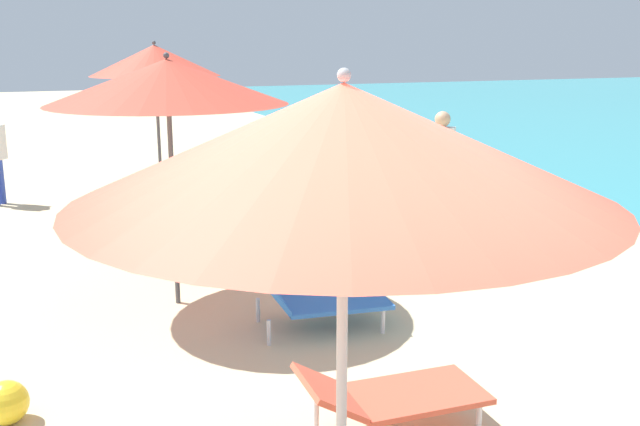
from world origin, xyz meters
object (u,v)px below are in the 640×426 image
(lounger_nearest_shoreside, at_px, (391,395))
(lounger_second_shoreside, at_px, (246,241))
(beach_ball, at_px, (6,403))
(lounger_farthest_inland, at_px, (235,204))
(lounger_farthest_shoreside, at_px, (207,178))
(umbrella_second, at_px, (167,82))
(lounger_second_inland, at_px, (316,297))
(umbrella_farthest, at_px, (155,61))
(umbrella_nearest, at_px, (343,144))
(person_walking_mid, at_px, (441,157))

(lounger_nearest_shoreside, xyz_separation_m, lounger_second_shoreside, (0.19, 4.19, -0.03))
(lounger_second_shoreside, distance_m, beach_ball, 4.01)
(lounger_nearest_shoreside, height_order, lounger_farthest_inland, lounger_farthest_inland)
(lounger_farthest_inland, height_order, beach_ball, lounger_farthest_inland)
(lounger_farthest_shoreside, height_order, beach_ball, lounger_farthest_shoreside)
(lounger_second_shoreside, relative_size, lounger_farthest_inland, 1.03)
(lounger_farthest_shoreside, relative_size, lounger_farthest_inland, 1.15)
(umbrella_second, bearing_deg, lounger_second_inland, -46.92)
(lounger_nearest_shoreside, relative_size, umbrella_farthest, 0.49)
(lounger_farthest_shoreside, bearing_deg, lounger_second_inland, -104.32)
(umbrella_second, distance_m, lounger_second_inland, 2.52)
(umbrella_nearest, xyz_separation_m, person_walking_mid, (4.24, 6.09, -1.20))
(lounger_nearest_shoreside, relative_size, umbrella_second, 0.51)
(lounger_nearest_shoreside, bearing_deg, person_walking_mid, 58.21)
(lounger_farthest_inland, height_order, person_walking_mid, person_walking_mid)
(lounger_second_inland, bearing_deg, umbrella_second, 140.44)
(lounger_second_inland, relative_size, person_walking_mid, 0.78)
(umbrella_nearest, bearing_deg, beach_ball, 123.15)
(lounger_second_inland, xyz_separation_m, person_walking_mid, (3.11, 2.91, 0.72))
(umbrella_nearest, bearing_deg, lounger_farthest_shoreside, 80.51)
(lounger_second_shoreside, height_order, beach_ball, lounger_second_shoreside)
(umbrella_farthest, bearing_deg, lounger_second_shoreside, -81.63)
(umbrella_second, bearing_deg, lounger_nearest_shoreside, -74.83)
(umbrella_nearest, xyz_separation_m, umbrella_farthest, (0.62, 8.55, 0.14))
(lounger_farthest_inland, bearing_deg, lounger_farthest_shoreside, 81.83)
(lounger_nearest_shoreside, height_order, umbrella_farthest, umbrella_farthest)
(umbrella_nearest, height_order, umbrella_second, umbrella_second)
(person_walking_mid, bearing_deg, umbrella_second, -26.79)
(person_walking_mid, bearing_deg, lounger_nearest_shoreside, 6.16)
(person_walking_mid, bearing_deg, lounger_farthest_inland, -75.06)
(lounger_nearest_shoreside, xyz_separation_m, umbrella_second, (-0.85, 3.14, 1.96))
(umbrella_farthest, height_order, beach_ball, umbrella_farthest)
(lounger_second_shoreside, relative_size, person_walking_mid, 0.75)
(umbrella_nearest, relative_size, lounger_second_shoreside, 2.00)
(lounger_second_inland, distance_m, umbrella_farthest, 5.77)
(umbrella_nearest, height_order, lounger_farthest_inland, umbrella_nearest)
(person_walking_mid, distance_m, beach_ball, 6.94)
(lounger_second_shoreside, relative_size, lounger_second_inland, 0.96)
(umbrella_nearest, height_order, lounger_farthest_shoreside, umbrella_nearest)
(lounger_second_shoreside, bearing_deg, beach_ball, -131.46)
(beach_ball, bearing_deg, lounger_second_shoreside, 48.78)
(umbrella_nearest, bearing_deg, lounger_second_shoreside, 78.58)
(lounger_nearest_shoreside, distance_m, lounger_second_shoreside, 4.19)
(umbrella_second, bearing_deg, beach_ball, -129.17)
(beach_ball, bearing_deg, umbrella_farthest, 70.59)
(lounger_nearest_shoreside, relative_size, lounger_farthest_inland, 1.05)
(umbrella_nearest, bearing_deg, umbrella_farthest, 85.83)
(lounger_nearest_shoreside, distance_m, lounger_farthest_shoreside, 8.35)
(umbrella_second, height_order, lounger_second_shoreside, umbrella_second)
(beach_ball, bearing_deg, person_walking_mid, 32.68)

